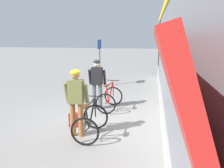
{
  "coord_description": "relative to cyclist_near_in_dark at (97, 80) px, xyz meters",
  "views": [
    {
      "loc": [
        1.45,
        -6.33,
        2.59
      ],
      "look_at": [
        0.18,
        0.71,
        1.05
      ],
      "focal_mm": 36.35,
      "sensor_mm": 36.0,
      "label": 1
    }
  ],
  "objects": [
    {
      "name": "platform_sign_post",
      "position": [
        -0.75,
        3.61,
        0.57
      ],
      "size": [
        0.08,
        0.7,
        2.4
      ],
      "color": "#595B60",
      "rests_on": "ground"
    },
    {
      "name": "ground_plane",
      "position": [
        0.45,
        -1.26,
        -1.05
      ],
      "size": [
        80.0,
        80.0,
        0.0
      ],
      "primitive_type": "plane",
      "color": "gray"
    },
    {
      "name": "cyclist_far_in_olive",
      "position": [
        0.02,
        -2.28,
        0.0
      ],
      "size": [
        0.62,
        0.32,
        1.76
      ],
      "color": "#935B2D",
      "rests_on": "ground"
    },
    {
      "name": "backpack_on_platform",
      "position": [
        -0.27,
        -1.69,
        -0.85
      ],
      "size": [
        0.28,
        0.18,
        0.4
      ],
      "primitive_type": "cube",
      "rotation": [
        0.0,
        0.0,
        -0.02
      ],
      "color": "maroon",
      "rests_on": "ground"
    },
    {
      "name": "cyclist_near_in_dark",
      "position": [
        0.0,
        0.0,
        0.0
      ],
      "size": [
        0.62,
        0.33,
        1.76
      ],
      "color": "#4C515B",
      "rests_on": "ground"
    },
    {
      "name": "bicycle_far_black",
      "position": [
        0.38,
        -2.27,
        -0.65
      ],
      "size": [
        0.72,
        1.08,
        0.99
      ],
      "color": "black",
      "rests_on": "ground"
    },
    {
      "name": "bicycle_near_red",
      "position": [
        0.45,
        0.01,
        -0.65
      ],
      "size": [
        0.79,
        1.12,
        0.99
      ],
      "color": "black",
      "rests_on": "ground"
    }
  ]
}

